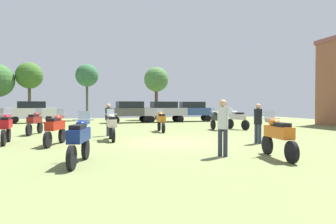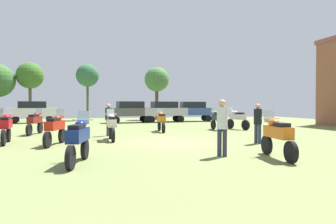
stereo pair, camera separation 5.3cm
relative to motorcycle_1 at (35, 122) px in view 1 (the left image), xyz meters
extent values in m
cube|color=olive|center=(6.64, -5.00, -0.74)|extent=(44.00, 52.00, 0.02)
cylinder|color=black|center=(0.13, 0.77, -0.41)|extent=(0.23, 0.66, 0.65)
cylinder|color=black|center=(-0.14, -0.82, -0.41)|extent=(0.23, 0.66, 0.65)
cube|color=maroon|center=(0.00, -0.03, 0.10)|extent=(0.59, 1.41, 0.36)
ellipsoid|color=maroon|center=(0.05, 0.28, 0.38)|extent=(0.40, 0.53, 0.24)
cube|color=black|center=(-0.05, -0.26, 0.34)|extent=(0.39, 0.60, 0.12)
cube|color=silver|center=(0.10, 0.61, 0.56)|extent=(0.38, 0.21, 0.39)
cylinder|color=#B7B7BC|center=(0.09, 0.51, 0.50)|extent=(0.62, 0.14, 0.04)
cylinder|color=black|center=(8.93, -9.05, -0.41)|extent=(0.20, 0.65, 0.64)
cylinder|color=black|center=(8.74, -10.59, -0.41)|extent=(0.20, 0.65, 0.64)
cube|color=#CB6219|center=(8.84, -9.82, 0.09)|extent=(0.52, 1.36, 0.36)
ellipsoid|color=#CB6219|center=(8.87, -9.52, 0.37)|extent=(0.38, 0.52, 0.24)
cube|color=black|center=(8.81, -10.05, 0.33)|extent=(0.37, 0.59, 0.12)
cube|color=silver|center=(8.91, -9.19, 0.55)|extent=(0.38, 0.20, 0.39)
cylinder|color=#B7B7BC|center=(8.90, -9.29, 0.49)|extent=(0.62, 0.11, 0.04)
cylinder|color=black|center=(7.30, 0.85, -0.42)|extent=(0.14, 0.63, 0.62)
cylinder|color=black|center=(7.24, -0.69, -0.42)|extent=(0.14, 0.63, 0.62)
cube|color=#C36915|center=(7.27, 0.08, 0.07)|extent=(0.41, 1.32, 0.36)
ellipsoid|color=#C36915|center=(7.28, 0.38, 0.35)|extent=(0.34, 0.49, 0.24)
cube|color=black|center=(7.26, -0.15, 0.31)|extent=(0.32, 0.57, 0.12)
cube|color=silver|center=(7.29, 0.70, 0.53)|extent=(0.37, 0.17, 0.39)
cylinder|color=#B7B7BC|center=(7.29, 0.60, 0.47)|extent=(0.62, 0.06, 0.04)
cylinder|color=black|center=(12.54, 1.42, -0.39)|extent=(0.30, 0.68, 0.67)
cylinder|color=black|center=(12.96, -0.03, -0.39)|extent=(0.30, 0.68, 0.67)
cube|color=silver|center=(12.75, 0.70, 0.12)|extent=(0.70, 1.33, 0.36)
ellipsoid|color=silver|center=(12.67, 0.98, 0.40)|extent=(0.44, 0.55, 0.24)
cube|color=black|center=(12.81, 0.48, 0.36)|extent=(0.44, 0.62, 0.12)
cube|color=silver|center=(12.58, 1.28, 0.58)|extent=(0.39, 0.24, 0.39)
cylinder|color=#B7B7BC|center=(12.61, 1.19, 0.52)|extent=(0.61, 0.20, 0.04)
cylinder|color=black|center=(-0.48, -3.27, -0.40)|extent=(0.21, 0.68, 0.67)
cylinder|color=black|center=(-0.28, -4.76, -0.40)|extent=(0.21, 0.68, 0.67)
cube|color=red|center=(-0.38, -4.02, 0.12)|extent=(0.53, 1.31, 0.36)
ellipsoid|color=red|center=(-0.42, -3.73, 0.40)|extent=(0.38, 0.52, 0.24)
cube|color=black|center=(-0.35, -4.24, 0.36)|extent=(0.37, 0.60, 0.12)
cube|color=silver|center=(-0.46, -3.42, 0.58)|extent=(0.38, 0.20, 0.39)
cylinder|color=#B7B7BC|center=(-0.45, -3.51, 0.52)|extent=(0.62, 0.12, 0.04)
cylinder|color=black|center=(4.03, -3.09, -0.41)|extent=(0.15, 0.64, 0.64)
cylinder|color=black|center=(4.09, -4.55, -0.41)|extent=(0.15, 0.64, 0.64)
cube|color=silver|center=(4.06, -3.82, 0.09)|extent=(0.41, 1.26, 0.36)
ellipsoid|color=silver|center=(4.05, -3.54, 0.37)|extent=(0.34, 0.49, 0.24)
cube|color=black|center=(4.07, -4.04, 0.33)|extent=(0.32, 0.57, 0.12)
cube|color=silver|center=(4.04, -3.23, 0.55)|extent=(0.37, 0.17, 0.39)
cylinder|color=#B7B7BC|center=(4.04, -3.33, 0.49)|extent=(0.62, 0.06, 0.04)
cylinder|color=black|center=(11.15, 1.14, -0.42)|extent=(0.14, 0.64, 0.63)
cylinder|color=black|center=(11.19, -0.33, -0.42)|extent=(0.14, 0.64, 0.63)
cube|color=#232928|center=(11.17, 0.40, 0.08)|extent=(0.40, 1.26, 0.36)
ellipsoid|color=#232928|center=(11.16, 0.69, 0.36)|extent=(0.34, 0.49, 0.24)
cube|color=black|center=(11.18, 0.19, 0.32)|extent=(0.32, 0.57, 0.12)
cube|color=silver|center=(11.15, 1.00, 0.54)|extent=(0.36, 0.16, 0.39)
cylinder|color=#B7B7BC|center=(11.15, 0.91, 0.48)|extent=(0.62, 0.06, 0.04)
cylinder|color=black|center=(1.90, -4.23, -0.41)|extent=(0.26, 0.65, 0.64)
cylinder|color=black|center=(1.55, -5.81, -0.41)|extent=(0.26, 0.65, 0.64)
cube|color=#B31F11|center=(1.73, -5.02, 0.09)|extent=(0.66, 1.42, 0.36)
ellipsoid|color=#B31F11|center=(1.79, -4.72, 0.37)|extent=(0.42, 0.54, 0.24)
cube|color=black|center=(1.67, -5.25, 0.33)|extent=(0.42, 0.61, 0.12)
cube|color=silver|center=(1.87, -4.38, 0.55)|extent=(0.38, 0.23, 0.39)
cylinder|color=#B7B7BC|center=(1.85, -4.48, 0.49)|extent=(0.61, 0.17, 0.04)
cylinder|color=black|center=(3.05, -8.55, -0.41)|extent=(0.24, 0.65, 0.64)
cylinder|color=black|center=(2.76, -10.08, -0.41)|extent=(0.24, 0.65, 0.64)
cube|color=navy|center=(2.90, -9.31, 0.08)|extent=(0.60, 1.37, 0.36)
ellipsoid|color=navy|center=(2.96, -9.02, 0.36)|extent=(0.40, 0.53, 0.24)
cube|color=black|center=(2.86, -9.54, 0.32)|extent=(0.40, 0.61, 0.12)
cube|color=silver|center=(3.02, -8.70, 0.54)|extent=(0.38, 0.22, 0.39)
cylinder|color=#B7B7BC|center=(3.00, -8.79, 0.48)|extent=(0.62, 0.15, 0.04)
cylinder|color=black|center=(-3.76, 10.75, -0.41)|extent=(0.67, 0.33, 0.64)
cylinder|color=black|center=(-4.01, 12.17, -0.41)|extent=(0.67, 0.33, 0.64)
cylinder|color=black|center=(-0.88, 11.25, -0.41)|extent=(0.67, 0.33, 0.64)
cylinder|color=black|center=(-1.13, 12.67, -0.41)|extent=(0.67, 0.33, 0.64)
cube|color=silver|center=(-2.45, 11.71, 0.28)|extent=(4.54, 2.51, 0.75)
cube|color=black|center=(-2.45, 11.71, 0.96)|extent=(2.60, 1.96, 0.61)
cylinder|color=black|center=(11.38, 10.39, -0.41)|extent=(0.65, 0.26, 0.64)
cylinder|color=black|center=(11.47, 11.82, -0.41)|extent=(0.65, 0.26, 0.64)
cylinder|color=black|center=(14.30, 10.21, -0.41)|extent=(0.65, 0.26, 0.64)
cylinder|color=black|center=(14.39, 11.65, -0.41)|extent=(0.65, 0.26, 0.64)
cube|color=#314D92|center=(12.89, 11.02, 0.28)|extent=(4.40, 2.06, 0.75)
cube|color=black|center=(12.89, 11.02, 0.96)|extent=(2.46, 1.73, 0.61)
cylinder|color=black|center=(8.37, 9.57, -0.41)|extent=(0.66, 0.27, 0.64)
cylinder|color=black|center=(8.26, 11.01, -0.41)|extent=(0.66, 0.27, 0.64)
cylinder|color=black|center=(11.29, 9.81, -0.41)|extent=(0.66, 0.27, 0.64)
cylinder|color=black|center=(11.17, 11.24, -0.41)|extent=(0.66, 0.27, 0.64)
cube|color=#A8A9BE|center=(9.77, 10.41, 0.28)|extent=(4.43, 2.14, 0.75)
cube|color=black|center=(9.77, 10.41, 0.96)|extent=(2.48, 1.77, 0.61)
cylinder|color=black|center=(5.06, 9.17, -0.41)|extent=(0.66, 0.31, 0.64)
cylinder|color=black|center=(4.86, 10.59, -0.41)|extent=(0.66, 0.31, 0.64)
cylinder|color=black|center=(7.96, 9.57, -0.41)|extent=(0.66, 0.31, 0.64)
cylinder|color=black|center=(7.76, 10.99, -0.41)|extent=(0.66, 0.31, 0.64)
cube|color=#4D4C4D|center=(6.41, 10.08, 0.28)|extent=(4.51, 2.37, 0.75)
cube|color=black|center=(6.41, 10.08, 0.96)|extent=(2.56, 1.89, 0.61)
cylinder|color=#2B2E40|center=(7.37, -9.15, -0.29)|extent=(0.14, 0.14, 0.89)
cylinder|color=#2B2E40|center=(7.23, -9.05, -0.29)|extent=(0.14, 0.14, 0.89)
cylinder|color=silver|center=(7.30, -9.10, 0.51)|extent=(0.47, 0.47, 0.70)
sphere|color=tan|center=(7.30, -9.10, 0.98)|extent=(0.24, 0.24, 0.24)
cylinder|color=#27304B|center=(10.14, -6.54, -0.32)|extent=(0.14, 0.14, 0.83)
cylinder|color=#27304B|center=(10.06, -6.39, -0.32)|extent=(0.14, 0.14, 0.83)
cylinder|color=black|center=(10.10, -6.47, 0.43)|extent=(0.46, 0.46, 0.66)
sphere|color=tan|center=(10.10, -6.47, 0.87)|extent=(0.22, 0.22, 0.22)
cylinder|color=#313244|center=(4.03, -1.60, -0.31)|extent=(0.14, 0.14, 0.84)
cylinder|color=#313244|center=(3.95, -1.75, -0.31)|extent=(0.14, 0.14, 0.84)
cylinder|color=black|center=(3.99, -1.68, 0.44)|extent=(0.46, 0.46, 0.66)
sphere|color=tan|center=(3.99, -1.68, 0.88)|extent=(0.23, 0.23, 0.23)
cylinder|color=#4C4A36|center=(2.36, 15.91, 1.45)|extent=(0.25, 0.25, 4.37)
sphere|color=#31653E|center=(2.36, 15.91, 4.20)|extent=(2.48, 2.48, 2.48)
cylinder|color=brown|center=(10.02, 15.42, 1.25)|extent=(0.37, 0.37, 3.97)
sphere|color=#487A3B|center=(10.02, 15.42, 3.87)|extent=(2.79, 2.79, 2.79)
cylinder|color=brown|center=(-3.45, 15.69, 1.34)|extent=(0.30, 0.30, 4.14)
sphere|color=#3A6624|center=(-3.45, 15.69, 4.02)|extent=(2.74, 2.74, 2.74)
camera|label=1|loc=(3.38, -17.90, 0.91)|focal=31.74mm
camera|label=2|loc=(3.43, -17.91, 0.91)|focal=31.74mm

